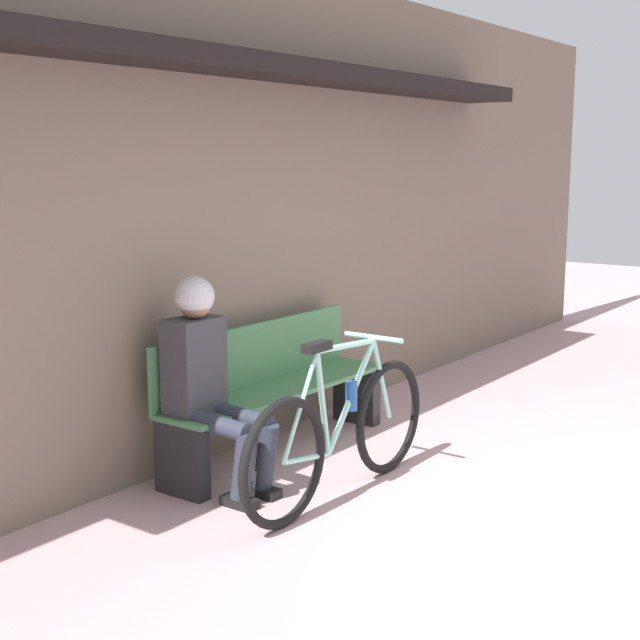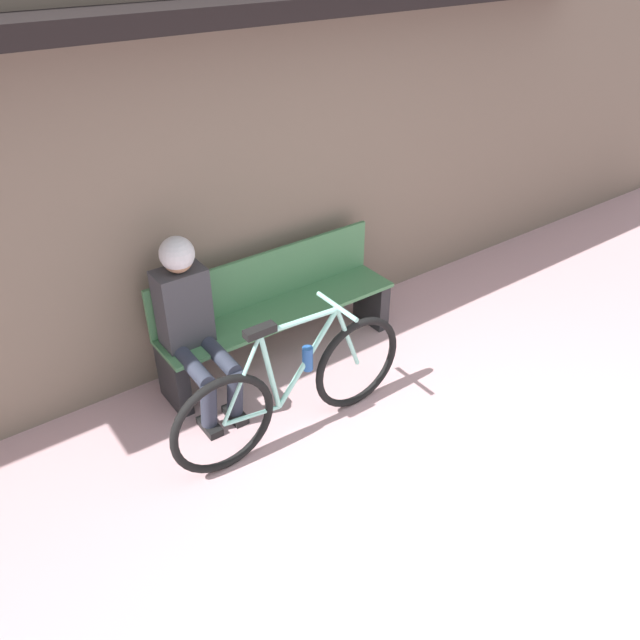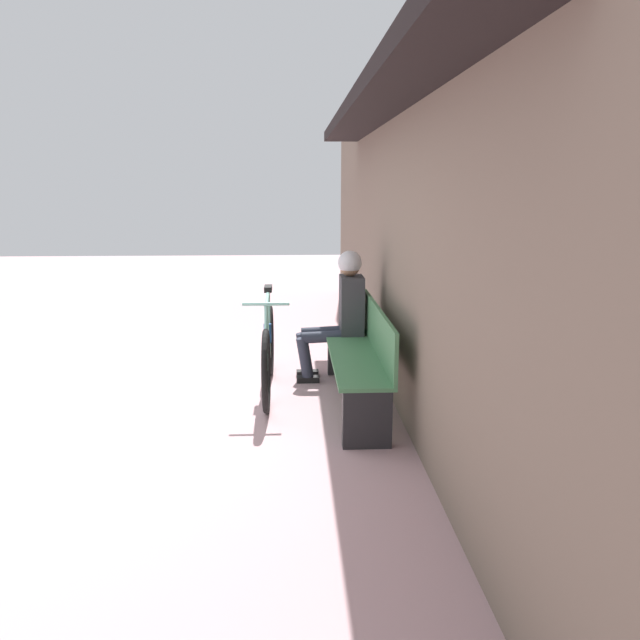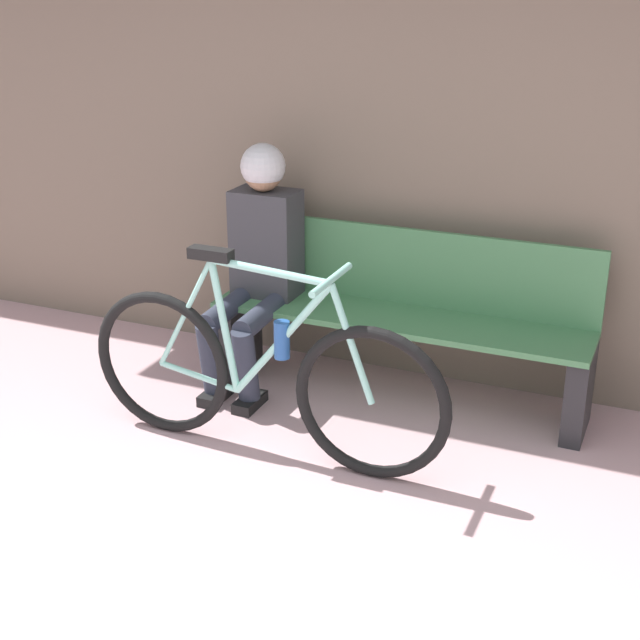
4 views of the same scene
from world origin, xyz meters
name	(u,v)px [view 1 (image 1 of 4)]	position (x,y,z in m)	size (l,w,h in m)	color
ground_plane	(635,543)	(0.00, 0.00, 0.00)	(24.00, 24.00, 0.00)	#C69EA3
storefront_wall	(229,200)	(0.00, 2.72, 1.66)	(12.00, 0.56, 3.20)	#756656
park_bench_near	(273,392)	(0.03, 2.39, 0.42)	(1.92, 0.42, 0.86)	#477F51
bicycle	(341,433)	(-0.36, 1.58, 0.38)	(1.76, 0.40, 0.95)	black
person_seated	(207,370)	(-0.72, 2.27, 0.72)	(0.34, 0.65, 1.27)	#2D3342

